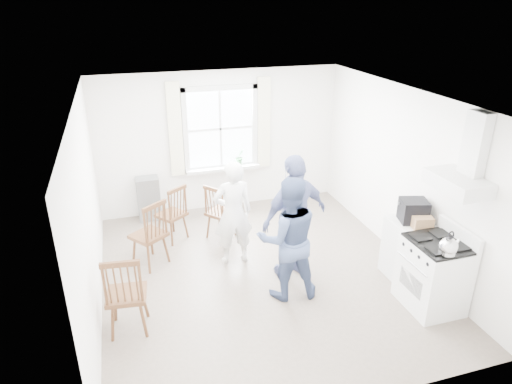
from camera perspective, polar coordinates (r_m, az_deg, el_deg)
name	(u,v)px	position (r m, az deg, el deg)	size (l,w,h in m)	color
room_shell	(261,193)	(6.23, 0.66, -0.15)	(4.62, 5.12, 2.64)	#7A6B5E
window_assembly	(221,134)	(8.41, -4.42, 7.27)	(1.88, 0.24, 1.70)	white
range_hood	(464,170)	(5.90, 24.52, 2.55)	(0.45, 0.76, 0.94)	silver
shelf_unit	(149,199)	(8.49, -13.26, -0.80)	(0.40, 0.30, 0.80)	gray
gas_stove	(433,274)	(6.40, 21.29, -9.50)	(0.68, 0.76, 1.12)	white
kettle	(448,247)	(5.88, 22.90, -6.35)	(0.22, 0.22, 0.32)	silver
low_cabinet	(406,249)	(6.92, 18.27, -6.75)	(0.50, 0.55, 0.90)	silver
stereo_stack	(413,211)	(6.65, 19.09, -2.24)	(0.43, 0.40, 0.32)	black
cardboard_box	(422,222)	(6.53, 20.05, -3.59)	(0.26, 0.19, 0.17)	#987149
windsor_chair_a	(175,208)	(7.54, -10.07, -1.98)	(0.57, 0.57, 0.99)	#4B2C18
windsor_chair_b	(124,289)	(5.60, -16.15, -11.54)	(0.51, 0.50, 1.09)	#4B2C18
windsor_chair_c	(153,228)	(6.88, -12.77, -4.37)	(0.62, 0.62, 1.07)	#4B2C18
person_left	(233,213)	(6.77, -2.90, -2.66)	(0.60, 0.60, 1.64)	white
person_mid	(288,239)	(6.01, 4.03, -5.83)	(0.84, 0.84, 1.72)	#455680
person_right	(295,217)	(6.42, 4.86, -3.19)	(1.08, 1.08, 1.85)	navy
potted_plant	(240,157)	(8.54, -2.03, 4.40)	(0.18, 0.18, 0.32)	#2F6935
windsor_chair_d	(217,207)	(7.51, -4.95, -1.87)	(0.57, 0.57, 0.97)	#4B2C18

